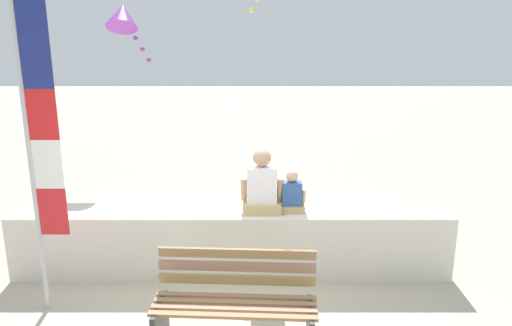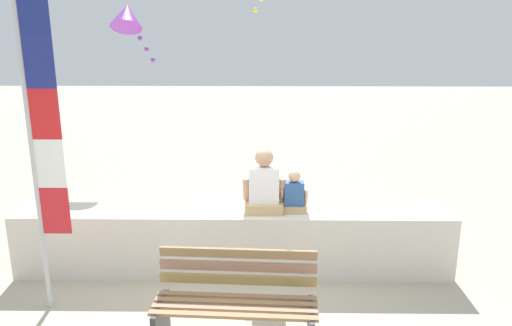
# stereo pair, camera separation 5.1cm
# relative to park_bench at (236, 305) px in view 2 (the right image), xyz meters

# --- Properties ---
(ground_plane) EXTENTS (40.00, 40.00, 0.00)m
(ground_plane) POSITION_rel_park_bench_xyz_m (-0.10, 0.62, -0.41)
(ground_plane) COLOR #B7AD94
(seawall_ledge) EXTENTS (5.27, 0.56, 0.80)m
(seawall_ledge) POSITION_rel_park_bench_xyz_m (-0.10, 1.46, -0.01)
(seawall_ledge) COLOR silver
(seawall_ledge) RESTS_ON ground
(park_bench) EXTENTS (1.56, 0.69, 0.88)m
(park_bench) POSITION_rel_park_bench_xyz_m (0.00, 0.00, 0.00)
(park_bench) COLOR #A1754F
(park_bench) RESTS_ON ground
(person_adult) EXTENTS (0.50, 0.37, 0.77)m
(person_adult) POSITION_rel_park_bench_xyz_m (0.27, 1.47, 0.69)
(person_adult) COLOR tan
(person_adult) RESTS_ON seawall_ledge
(person_child) EXTENTS (0.33, 0.24, 0.51)m
(person_child) POSITION_rel_park_bench_xyz_m (0.63, 1.47, 0.59)
(person_child) COLOR tan
(person_child) RESTS_ON seawall_ledge
(flag_banner) EXTENTS (0.34, 0.05, 3.38)m
(flag_banner) POSITION_rel_park_bench_xyz_m (-1.96, 0.62, 1.53)
(flag_banner) COLOR #B7B7BC
(flag_banner) RESTS_ON ground
(kite_purple) EXTENTS (0.71, 0.67, 1.07)m
(kite_purple) POSITION_rel_park_bench_xyz_m (-2.02, 4.51, 2.68)
(kite_purple) COLOR purple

